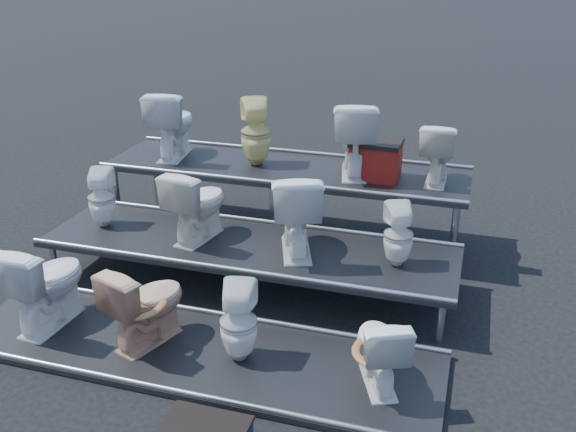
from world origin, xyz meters
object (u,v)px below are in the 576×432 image
(toilet_6, at_px, (296,211))
(toilet_11, at_px, (438,152))
(toilet_0, at_px, (46,282))
(red_crate, at_px, (375,161))
(toilet_5, at_px, (197,203))
(toilet_7, at_px, (398,235))
(toilet_2, at_px, (239,322))
(toilet_1, at_px, (146,303))
(toilet_4, at_px, (101,198))
(toilet_9, at_px, (256,132))
(toilet_3, at_px, (379,348))
(toilet_10, at_px, (355,137))
(toilet_8, at_px, (172,123))

(toilet_6, relative_size, toilet_11, 1.26)
(toilet_0, xyz_separation_m, toilet_11, (3.15, 2.60, 0.72))
(toilet_0, bearing_deg, red_crate, -131.52)
(toilet_0, distance_m, red_crate, 3.60)
(toilet_5, relative_size, toilet_7, 1.25)
(toilet_2, bearing_deg, toilet_1, -11.96)
(toilet_2, height_order, toilet_4, toilet_4)
(toilet_0, height_order, toilet_9, toilet_9)
(toilet_6, relative_size, toilet_7, 1.39)
(toilet_0, height_order, toilet_5, toilet_5)
(toilet_3, bearing_deg, toilet_11, -115.99)
(toilet_10, distance_m, red_crate, 0.35)
(toilet_2, relative_size, toilet_10, 0.81)
(toilet_8, xyz_separation_m, toilet_11, (3.14, 0.00, -0.07))
(toilet_8, bearing_deg, toilet_11, 171.74)
(toilet_2, relative_size, toilet_3, 1.05)
(toilet_2, relative_size, red_crate, 1.31)
(toilet_4, distance_m, toilet_11, 3.62)
(toilet_5, height_order, toilet_9, toilet_9)
(toilet_2, distance_m, toilet_5, 1.66)
(toilet_3, bearing_deg, red_crate, -101.41)
(toilet_7, distance_m, toilet_10, 1.57)
(toilet_4, relative_size, toilet_9, 0.81)
(toilet_3, relative_size, toilet_8, 0.80)
(toilet_5, bearing_deg, toilet_6, -170.27)
(toilet_7, height_order, red_crate, red_crate)
(toilet_4, height_order, toilet_5, toilet_5)
(toilet_1, xyz_separation_m, red_crate, (1.50, 2.54, 0.61))
(toilet_8, xyz_separation_m, toilet_10, (2.23, 0.00, 0.01))
(toilet_0, xyz_separation_m, red_crate, (2.49, 2.54, 0.57))
(toilet_0, distance_m, toilet_1, 0.99)
(toilet_0, height_order, toilet_4, toilet_4)
(toilet_7, xyz_separation_m, toilet_11, (0.21, 1.30, 0.43))
(toilet_0, xyz_separation_m, toilet_4, (-0.21, 1.30, 0.30))
(toilet_8, distance_m, toilet_10, 2.23)
(toilet_7, bearing_deg, toilet_2, 30.02)
(toilet_9, height_order, toilet_10, toilet_10)
(toilet_3, relative_size, toilet_10, 0.78)
(toilet_2, height_order, toilet_11, toilet_11)
(toilet_4, height_order, toilet_8, toilet_8)
(toilet_7, distance_m, toilet_11, 1.39)
(toilet_2, relative_size, toilet_9, 0.89)
(toilet_8, xyz_separation_m, red_crate, (2.48, -0.06, -0.22))
(toilet_2, relative_size, toilet_8, 0.84)
(toilet_10, bearing_deg, toilet_4, 15.87)
(toilet_2, distance_m, red_crate, 2.70)
(toilet_5, relative_size, toilet_11, 1.13)
(toilet_2, xyz_separation_m, toilet_3, (1.16, 0.00, -0.02))
(toilet_6, height_order, toilet_10, toilet_10)
(toilet_0, xyz_separation_m, toilet_2, (1.84, 0.00, -0.07))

